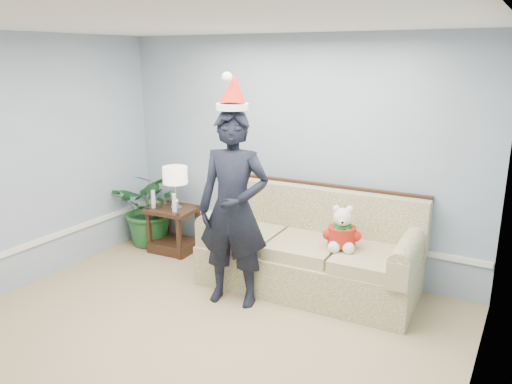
{
  "coord_description": "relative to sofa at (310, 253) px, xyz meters",
  "views": [
    {
      "loc": [
        2.48,
        -2.64,
        2.46
      ],
      "look_at": [
        0.06,
        1.55,
        1.13
      ],
      "focal_mm": 35.0,
      "sensor_mm": 36.0,
      "label": 1
    }
  ],
  "objects": [
    {
      "name": "santa_hat",
      "position": [
        -0.53,
        -0.69,
        1.74
      ],
      "size": [
        0.39,
        0.42,
        0.36
      ],
      "rotation": [
        0.0,
        0.0,
        0.35
      ],
      "color": "white",
      "rests_on": "man"
    },
    {
      "name": "wainscot_trim",
      "position": [
        -1.65,
        -0.85,
        0.07
      ],
      "size": [
        4.49,
        4.99,
        0.06
      ],
      "color": "white",
      "rests_on": "room_shell"
    },
    {
      "name": "sofa",
      "position": [
        0.0,
        0.0,
        0.0
      ],
      "size": [
        2.34,
        1.09,
        1.08
      ],
      "rotation": [
        0.0,
        0.0,
        0.04
      ],
      "color": "#556530",
      "rests_on": "room_shell"
    },
    {
      "name": "candle_pair",
      "position": [
        -1.99,
        -0.06,
        0.31
      ],
      "size": [
        0.4,
        0.06,
        0.23
      ],
      "color": "silver",
      "rests_on": "side_table"
    },
    {
      "name": "teddy_bear",
      "position": [
        0.39,
        -0.14,
        0.35
      ],
      "size": [
        0.36,
        0.36,
        0.46
      ],
      "rotation": [
        0.0,
        0.0,
        0.34
      ],
      "color": "white",
      "rests_on": "sofa"
    },
    {
      "name": "man",
      "position": [
        -0.53,
        -0.7,
        0.61
      ],
      "size": [
        0.81,
        0.62,
        1.98
      ],
      "primitive_type": "imported",
      "rotation": [
        0.0,
        0.0,
        0.23
      ],
      "color": "black",
      "rests_on": "room_shell"
    },
    {
      "name": "room_shell",
      "position": [
        -0.47,
        -2.02,
        0.97
      ],
      "size": [
        4.54,
        5.04,
        2.74
      ],
      "color": "tan",
      "rests_on": "ground"
    },
    {
      "name": "table_lamp",
      "position": [
        -1.87,
        0.05,
        0.62
      ],
      "size": [
        0.31,
        0.31,
        0.55
      ],
      "color": "silver",
      "rests_on": "side_table"
    },
    {
      "name": "houseplant",
      "position": [
        -2.35,
        0.12,
        0.13
      ],
      "size": [
        1.16,
        1.09,
        1.02
      ],
      "primitive_type": "imported",
      "rotation": [
        0.0,
        0.0,
        0.4
      ],
      "color": "#1E5826",
      "rests_on": "room_shell"
    },
    {
      "name": "side_table",
      "position": [
        -1.95,
        0.06,
        -0.15
      ],
      "size": [
        0.64,
        0.55,
        0.58
      ],
      "rotation": [
        0.0,
        0.0,
        0.08
      ],
      "color": "#352113",
      "rests_on": "room_shell"
    }
  ]
}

